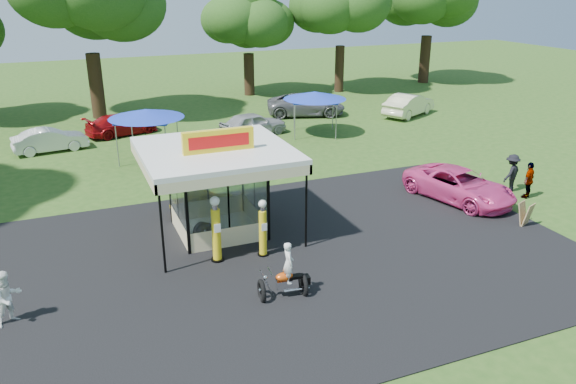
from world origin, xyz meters
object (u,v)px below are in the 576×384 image
Objects in this scene: bg_car_a at (50,140)px; tent_east at (315,96)px; gas_station_kiosk at (217,188)px; kiosk_car at (204,201)px; spectator_east_b at (529,180)px; bg_car_d at (306,105)px; motorcycle at (286,275)px; a_frame_sign at (525,214)px; gas_pump_left at (216,231)px; spectator_west at (8,298)px; bg_car_e at (409,105)px; spectator_east_a at (511,173)px; pink_sedan at (459,185)px; bg_car_b at (122,124)px; gas_pump_right at (263,229)px; bg_car_c at (253,124)px; tent_west at (146,114)px.

bg_car_a is 1.03× the size of tent_east.
gas_station_kiosk is 2.56m from kiosk_car.
spectator_east_b reaches higher than bg_car_d.
motorcycle is 10.82m from a_frame_sign.
gas_pump_left is (-0.71, -2.36, -0.63)m from gas_station_kiosk.
gas_station_kiosk is at bearing -3.46° from spectator_west.
bg_car_e is at bearing -131.16° from spectator_east_b.
motorcycle is 19.48m from tent_east.
gas_station_kiosk is at bearing -24.63° from spectator_east_a.
a_frame_sign is 0.19× the size of pink_sedan.
bg_car_d is at bearing -104.59° from bg_car_b.
gas_pump_right is 4.89m from kiosk_car.
kiosk_car is 12.38m from bg_car_c.
gas_pump_left is 1.47× the size of spectator_west.
pink_sedan is 3.07× the size of spectator_west.
tent_west is (-1.55, 15.84, 1.78)m from motorcycle.
motorcycle is 19.22m from bg_car_c.
gas_pump_right is 0.76× the size of kiosk_car.
bg_car_e is (4.36, 14.83, -0.09)m from spectator_east_a.
gas_pump_right is at bearing -7.68° from gas_pump_left.
bg_car_b is at bearing -69.74° from spectator_east_a.
spectator_west is 0.37× the size of bg_car_b.
spectator_east_a is 0.45× the size of tent_east.
bg_car_a is at bearing 71.31° from bg_car_c.
bg_car_e is at bearing 49.57° from pink_sedan.
bg_car_c is 7.52m from tent_west.
gas_pump_left reaches higher than gas_pump_right.
gas_pump_left is 12.88m from tent_west.
tent_west reaches higher than tent_east.
gas_pump_left is at bearing 120.31° from motorcycle.
gas_pump_left is 24.89m from bg_car_e.
kiosk_car is (-0.00, 2.21, -1.30)m from gas_station_kiosk.
bg_car_a reaches higher than kiosk_car.
kiosk_car is 14.30m from bg_car_b.
a_frame_sign is 25.06m from bg_car_a.
bg_car_c is at bearing 85.92° from a_frame_sign.
bg_car_d reaches higher than bg_car_b.
spectator_west is at bearing 166.73° from bg_car_a.
spectator_west is 15.60m from tent_west.
spectator_west reaches higher than bg_car_d.
tent_east is at bearing 11.83° from spectator_west.
motorcycle reaches higher than bg_car_c.
pink_sedan is 21.18m from bg_car_b.
spectator_east_b is 25.22m from bg_car_a.
spectator_east_a is at bearing -164.42° from bg_car_c.
bg_car_d is at bearing 38.83° from bg_car_e.
kiosk_car is 13.96m from spectator_east_a.
spectator_east_a is at bearing 33.67° from a_frame_sign.
spectator_east_b is 18.82m from bg_car_d.
spectator_east_a reaches higher than kiosk_car.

